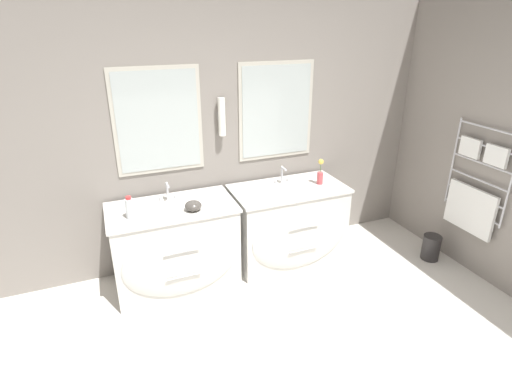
{
  "coord_description": "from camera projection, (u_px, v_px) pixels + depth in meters",
  "views": [
    {
      "loc": [
        -1.15,
        -1.37,
        2.35
      ],
      "look_at": [
        0.02,
        1.57,
        1.06
      ],
      "focal_mm": 28.0,
      "sensor_mm": 36.0,
      "label": 1
    }
  ],
  "objects": [
    {
      "name": "wall_right",
      "position": [
        499.0,
        147.0,
        3.58
      ],
      "size": [
        0.13,
        4.37,
        2.6
      ],
      "color": "gray",
      "rests_on": "ground_plane"
    },
    {
      "name": "vanity_right",
      "position": [
        289.0,
        225.0,
        4.09
      ],
      "size": [
        1.14,
        0.68,
        0.81
      ],
      "color": "silver",
      "rests_on": "ground_plane"
    },
    {
      "name": "faucet_left",
      "position": [
        168.0,
        192.0,
        3.67
      ],
      "size": [
        0.17,
        0.11,
        0.17
      ],
      "color": "silver",
      "rests_on": "vanity_left"
    },
    {
      "name": "toiletry_bottle",
      "position": [
        130.0,
        208.0,
        3.32
      ],
      "size": [
        0.07,
        0.07,
        0.2
      ],
      "color": "silver",
      "rests_on": "vanity_left"
    },
    {
      "name": "amenity_bowl",
      "position": [
        193.0,
        206.0,
        3.48
      ],
      "size": [
        0.15,
        0.15,
        0.09
      ],
      "color": "#4C4742",
      "rests_on": "vanity_left"
    },
    {
      "name": "vanity_left",
      "position": [
        176.0,
        247.0,
        3.69
      ],
      "size": [
        1.14,
        0.68,
        0.81
      ],
      "color": "silver",
      "rests_on": "ground_plane"
    },
    {
      "name": "faucet_right",
      "position": [
        282.0,
        175.0,
        4.07
      ],
      "size": [
        0.17,
        0.11,
        0.17
      ],
      "color": "silver",
      "rests_on": "vanity_right"
    },
    {
      "name": "flower_vase",
      "position": [
        320.0,
        174.0,
        4.02
      ],
      "size": [
        0.06,
        0.06,
        0.27
      ],
      "color": "#CC4C51",
      "rests_on": "vanity_right"
    },
    {
      "name": "wall_back",
      "position": [
        227.0,
        135.0,
        3.92
      ],
      "size": [
        5.86,
        0.15,
        2.6
      ],
      "color": "gray",
      "rests_on": "ground_plane"
    },
    {
      "name": "waste_bin",
      "position": [
        431.0,
        247.0,
        4.19
      ],
      "size": [
        0.19,
        0.19,
        0.27
      ],
      "color": "#282626",
      "rests_on": "ground_plane"
    }
  ]
}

